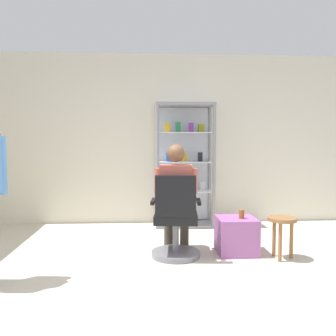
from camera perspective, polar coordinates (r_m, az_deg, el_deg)
ground_plane at (r=3.20m, az=0.21°, el=-20.32°), size 7.20×7.20×0.00m
back_wall at (r=5.90m, az=-1.54°, el=4.51°), size 6.00×0.10×2.70m
display_cabinet_main at (r=5.71m, az=2.54°, el=0.62°), size 0.90×0.45×1.90m
office_chair at (r=4.15m, az=1.23°, el=-8.74°), size 0.59×0.56×0.96m
seated_shopkeeper at (r=4.25m, az=1.27°, el=-4.06°), size 0.51×0.59×1.29m
storage_crate at (r=4.45m, az=10.65°, el=-10.33°), size 0.45×0.44×0.42m
tea_glass at (r=4.36m, az=11.46°, el=-7.10°), size 0.06×0.06×0.10m
wooden_stool at (r=4.33m, az=17.45°, el=-8.67°), size 0.32×0.32×0.47m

